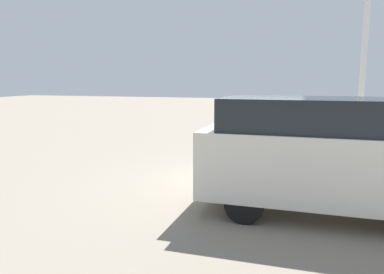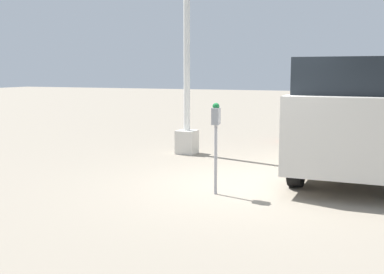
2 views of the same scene
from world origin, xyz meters
name	(u,v)px [view 1 (image 1 of 2)]	position (x,y,z in m)	size (l,w,h in m)	color
ground_plane	(244,186)	(0.00, 0.00, 0.00)	(80.00, 80.00, 0.00)	gray
parking_meter_near	(223,137)	(-0.62, 0.49, 1.07)	(0.21, 0.14, 1.45)	#9E9EA3
lamp_post	(361,102)	(2.68, 2.40, 1.88)	(0.44, 0.44, 6.02)	beige
parked_van	(333,153)	(1.82, -1.43, 1.16)	(4.73, 1.89, 2.15)	beige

